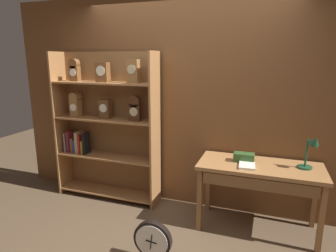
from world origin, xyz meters
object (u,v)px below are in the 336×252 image
(open_repair_manual, at_px, (247,166))
(round_clock_large, at_px, (153,241))
(toolbox_small, at_px, (244,157))
(desk_lamp, at_px, (311,150))
(bookshelf, at_px, (105,125))
(workbench, at_px, (259,174))

(open_repair_manual, bearing_deg, round_clock_large, -137.88)
(toolbox_small, bearing_deg, open_repair_manual, -72.67)
(toolbox_small, bearing_deg, desk_lamp, -1.55)
(bookshelf, relative_size, workbench, 1.50)
(workbench, height_order, open_repair_manual, open_repair_manual)
(workbench, bearing_deg, open_repair_manual, -148.81)
(bookshelf, xyz_separation_m, desk_lamp, (2.44, -0.14, -0.04))
(bookshelf, relative_size, open_repair_manual, 8.78)
(bookshelf, distance_m, toolbox_small, 1.81)
(desk_lamp, distance_m, round_clock_large, 1.79)
(workbench, bearing_deg, desk_lamp, 5.85)
(workbench, distance_m, open_repair_manual, 0.18)
(desk_lamp, height_order, toolbox_small, desk_lamp)
(bookshelf, distance_m, round_clock_large, 1.70)
(open_repair_manual, bearing_deg, bookshelf, 167.88)
(open_repair_manual, bearing_deg, workbench, 27.20)
(bookshelf, height_order, workbench, bookshelf)
(toolbox_small, distance_m, open_repair_manual, 0.15)
(workbench, relative_size, toolbox_small, 5.91)
(toolbox_small, relative_size, round_clock_large, 0.54)
(workbench, xyz_separation_m, round_clock_large, (-0.88, -0.85, -0.45))
(bookshelf, distance_m, desk_lamp, 2.44)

